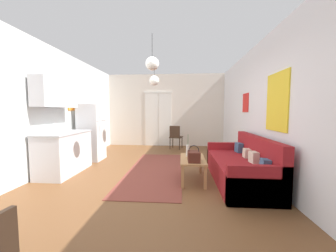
{
  "coord_description": "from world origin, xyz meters",
  "views": [
    {
      "loc": [
        0.66,
        -3.66,
        1.37
      ],
      "look_at": [
        0.28,
        1.45,
        0.98
      ],
      "focal_mm": 20.18,
      "sensor_mm": 36.0,
      "label": 1
    }
  ],
  "objects_px": {
    "couch": "(242,167)",
    "pendant_lamp_near": "(152,64)",
    "handbag": "(194,156)",
    "coffee_table": "(193,161)",
    "refrigerator": "(92,132)",
    "accent_chair": "(176,136)",
    "bamboo_vase": "(188,151)",
    "pendant_lamp_far": "(154,81)"
  },
  "relations": [
    {
      "from": "couch",
      "to": "coffee_table",
      "type": "relative_size",
      "value": 2.21
    },
    {
      "from": "couch",
      "to": "pendant_lamp_near",
      "type": "relative_size",
      "value": 3.01
    },
    {
      "from": "handbag",
      "to": "accent_chair",
      "type": "relative_size",
      "value": 0.35
    },
    {
      "from": "bamboo_vase",
      "to": "pendant_lamp_near",
      "type": "relative_size",
      "value": 0.66
    },
    {
      "from": "refrigerator",
      "to": "pendant_lamp_near",
      "type": "height_order",
      "value": "pendant_lamp_near"
    },
    {
      "from": "bamboo_vase",
      "to": "couch",
      "type": "bearing_deg",
      "value": -8.96
    },
    {
      "from": "refrigerator",
      "to": "coffee_table",
      "type": "bearing_deg",
      "value": -27.05
    },
    {
      "from": "coffee_table",
      "to": "handbag",
      "type": "relative_size",
      "value": 3.11
    },
    {
      "from": "coffee_table",
      "to": "refrigerator",
      "type": "xyz_separation_m",
      "value": [
        -2.76,
        1.41,
        0.4
      ]
    },
    {
      "from": "couch",
      "to": "pendant_lamp_far",
      "type": "height_order",
      "value": "pendant_lamp_far"
    },
    {
      "from": "bamboo_vase",
      "to": "pendant_lamp_far",
      "type": "xyz_separation_m",
      "value": [
        -0.87,
        1.22,
        1.63
      ]
    },
    {
      "from": "bamboo_vase",
      "to": "accent_chair",
      "type": "bearing_deg",
      "value": 96.76
    },
    {
      "from": "coffee_table",
      "to": "handbag",
      "type": "distance_m",
      "value": 0.3
    },
    {
      "from": "couch",
      "to": "accent_chair",
      "type": "xyz_separation_m",
      "value": [
        -1.4,
        3.14,
        0.2
      ]
    },
    {
      "from": "couch",
      "to": "pendant_lamp_far",
      "type": "distance_m",
      "value": 3.05
    },
    {
      "from": "couch",
      "to": "pendant_lamp_near",
      "type": "bearing_deg",
      "value": -178.59
    },
    {
      "from": "coffee_table",
      "to": "pendant_lamp_far",
      "type": "xyz_separation_m",
      "value": [
        -0.96,
        1.37,
        1.82
      ]
    },
    {
      "from": "bamboo_vase",
      "to": "handbag",
      "type": "xyz_separation_m",
      "value": [
        0.1,
        -0.4,
        -0.02
      ]
    },
    {
      "from": "couch",
      "to": "bamboo_vase",
      "type": "relative_size",
      "value": 4.56
    },
    {
      "from": "couch",
      "to": "accent_chair",
      "type": "distance_m",
      "value": 3.45
    },
    {
      "from": "handbag",
      "to": "pendant_lamp_far",
      "type": "bearing_deg",
      "value": 120.8
    },
    {
      "from": "coffee_table",
      "to": "refrigerator",
      "type": "distance_m",
      "value": 3.13
    },
    {
      "from": "coffee_table",
      "to": "handbag",
      "type": "xyz_separation_m",
      "value": [
        0.01,
        -0.25,
        0.16
      ]
    },
    {
      "from": "pendant_lamp_near",
      "to": "couch",
      "type": "bearing_deg",
      "value": 1.41
    },
    {
      "from": "couch",
      "to": "handbag",
      "type": "xyz_separation_m",
      "value": [
        -0.96,
        -0.24,
        0.26
      ]
    },
    {
      "from": "bamboo_vase",
      "to": "accent_chair",
      "type": "relative_size",
      "value": 0.53
    },
    {
      "from": "pendant_lamp_far",
      "to": "pendant_lamp_near",
      "type": "bearing_deg",
      "value": -83.21
    },
    {
      "from": "bamboo_vase",
      "to": "refrigerator",
      "type": "bearing_deg",
      "value": 154.76
    },
    {
      "from": "handbag",
      "to": "accent_chair",
      "type": "xyz_separation_m",
      "value": [
        -0.45,
        3.38,
        -0.06
      ]
    },
    {
      "from": "coffee_table",
      "to": "pendant_lamp_near",
      "type": "height_order",
      "value": "pendant_lamp_near"
    },
    {
      "from": "couch",
      "to": "bamboo_vase",
      "type": "xyz_separation_m",
      "value": [
        -1.05,
        0.17,
        0.28
      ]
    },
    {
      "from": "handbag",
      "to": "accent_chair",
      "type": "height_order",
      "value": "accent_chair"
    },
    {
      "from": "couch",
      "to": "pendant_lamp_near",
      "type": "distance_m",
      "value": 2.66
    },
    {
      "from": "pendant_lamp_near",
      "to": "pendant_lamp_far",
      "type": "bearing_deg",
      "value": 96.79
    },
    {
      "from": "handbag",
      "to": "refrigerator",
      "type": "height_order",
      "value": "refrigerator"
    },
    {
      "from": "coffee_table",
      "to": "refrigerator",
      "type": "height_order",
      "value": "refrigerator"
    },
    {
      "from": "coffee_table",
      "to": "accent_chair",
      "type": "bearing_deg",
      "value": 98.06
    },
    {
      "from": "accent_chair",
      "to": "couch",
      "type": "bearing_deg",
      "value": 128.73
    },
    {
      "from": "pendant_lamp_near",
      "to": "refrigerator",
      "type": "bearing_deg",
      "value": 143.3
    },
    {
      "from": "coffee_table",
      "to": "couch",
      "type": "bearing_deg",
      "value": -0.91
    },
    {
      "from": "couch",
      "to": "refrigerator",
      "type": "height_order",
      "value": "refrigerator"
    },
    {
      "from": "couch",
      "to": "handbag",
      "type": "distance_m",
      "value": 1.02
    }
  ]
}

